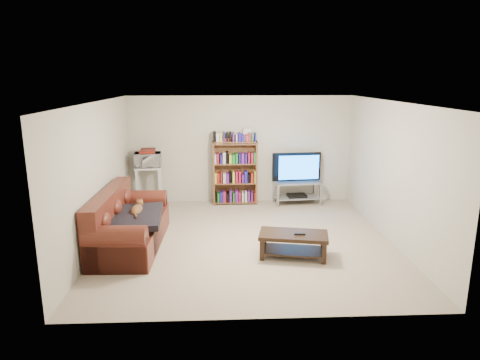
{
  "coord_description": "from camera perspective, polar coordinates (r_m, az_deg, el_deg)",
  "views": [
    {
      "loc": [
        -0.44,
        -7.03,
        2.79
      ],
      "look_at": [
        -0.1,
        0.4,
        1.0
      ],
      "focal_mm": 32.0,
      "sensor_mm": 36.0,
      "label": 1
    }
  ],
  "objects": [
    {
      "name": "wall_back",
      "position": [
        9.67,
        0.02,
        4.07
      ],
      "size": [
        5.0,
        0.0,
        5.0
      ],
      "primitive_type": "plane",
      "rotation": [
        1.57,
        0.0,
        0.0
      ],
      "color": "beige",
      "rests_on": "ground"
    },
    {
      "name": "wall_front",
      "position": [
        4.82,
        2.8,
        -5.74
      ],
      "size": [
        5.0,
        0.0,
        5.0
      ],
      "primitive_type": "plane",
      "rotation": [
        -1.57,
        0.0,
        0.0
      ],
      "color": "beige",
      "rests_on": "ground"
    },
    {
      "name": "tv_stand",
      "position": [
        9.7,
        7.62,
        -1.16
      ],
      "size": [
        1.07,
        0.55,
        0.52
      ],
      "rotation": [
        0.0,
        0.0,
        0.09
      ],
      "color": "#999EA3",
      "rests_on": "floor"
    },
    {
      "name": "wall_right",
      "position": [
        7.78,
        19.64,
        0.95
      ],
      "size": [
        0.0,
        5.0,
        5.0
      ],
      "primitive_type": "plane",
      "rotation": [
        1.57,
        0.0,
        -1.57
      ],
      "color": "beige",
      "rests_on": "ground"
    },
    {
      "name": "cat",
      "position": [
        7.41,
        -13.61,
        -3.92
      ],
      "size": [
        0.26,
        0.61,
        0.18
      ],
      "primitive_type": null,
      "rotation": [
        0.0,
        0.0,
        -0.02
      ],
      "color": "brown",
      "rests_on": "sofa"
    },
    {
      "name": "coffee_table",
      "position": [
        6.89,
        7.13,
        -8.0
      ],
      "size": [
        1.16,
        0.74,
        0.39
      ],
      "rotation": [
        0.0,
        0.0,
        -0.2
      ],
      "color": "black",
      "rests_on": "floor"
    },
    {
      "name": "television",
      "position": [
        9.59,
        7.71,
        1.65
      ],
      "size": [
        1.12,
        0.24,
        0.64
      ],
      "primitive_type": "imported",
      "rotation": [
        0.0,
        0.0,
        3.23
      ],
      "color": "black",
      "rests_on": "tv_stand"
    },
    {
      "name": "microwave_stand",
      "position": [
        9.55,
        -12.05,
        -0.16
      ],
      "size": [
        0.6,
        0.46,
        0.9
      ],
      "rotation": [
        0.0,
        0.0,
        0.09
      ],
      "color": "silver",
      "rests_on": "floor"
    },
    {
      "name": "remote",
      "position": [
        6.8,
        7.97,
        -7.16
      ],
      "size": [
        0.18,
        0.06,
        0.02
      ],
      "primitive_type": "cube",
      "rotation": [
        0.0,
        0.0,
        -0.05
      ],
      "color": "black",
      "rests_on": "coffee_table"
    },
    {
      "name": "dvd_player",
      "position": [
        9.74,
        7.59,
        -2.06
      ],
      "size": [
        0.44,
        0.32,
        0.06
      ],
      "primitive_type": "cube",
      "rotation": [
        0.0,
        0.0,
        0.09
      ],
      "color": "black",
      "rests_on": "tv_stand"
    },
    {
      "name": "blanket",
      "position": [
        7.24,
        -13.91,
        -4.86
      ],
      "size": [
        0.93,
        1.17,
        0.19
      ],
      "primitive_type": "cube",
      "rotation": [
        0.05,
        -0.04,
        0.06
      ],
      "color": "black",
      "rests_on": "sofa"
    },
    {
      "name": "shelf_clutter",
      "position": [
        9.43,
        -0.09,
        5.85
      ],
      "size": [
        0.72,
        0.22,
        0.28
      ],
      "rotation": [
        0.0,
        0.0,
        0.01
      ],
      "color": "silver",
      "rests_on": "bookshelf"
    },
    {
      "name": "game_boxes",
      "position": [
        9.42,
        -12.24,
        3.72
      ],
      "size": [
        0.35,
        0.31,
        0.05
      ],
      "primitive_type": "cube",
      "rotation": [
        0.0,
        0.0,
        0.09
      ],
      "color": "maroon",
      "rests_on": "microwave"
    },
    {
      "name": "microwave",
      "position": [
        9.46,
        -12.19,
        2.66
      ],
      "size": [
        0.59,
        0.42,
        0.31
      ],
      "primitive_type": "imported",
      "rotation": [
        0.0,
        0.0,
        0.09
      ],
      "color": "silver",
      "rests_on": "microwave_stand"
    },
    {
      "name": "ceiling",
      "position": [
        7.05,
        0.98,
        10.37
      ],
      "size": [
        5.0,
        5.0,
        0.0
      ],
      "primitive_type": "plane",
      "rotation": [
        3.14,
        0.0,
        0.0
      ],
      "color": "white",
      "rests_on": "ground"
    },
    {
      "name": "floor",
      "position": [
        7.57,
        0.91,
        -8.08
      ],
      "size": [
        5.0,
        5.0,
        0.0
      ],
      "primitive_type": "plane",
      "color": "#C5AE92",
      "rests_on": "ground"
    },
    {
      "name": "bookshelf",
      "position": [
        9.56,
        -0.67,
        1.1
      ],
      "size": [
        0.99,
        0.31,
        1.43
      ],
      "rotation": [
        0.0,
        0.0,
        0.01
      ],
      "color": "brown",
      "rests_on": "floor"
    },
    {
      "name": "wall_left",
      "position": [
        7.49,
        -18.52,
        0.57
      ],
      "size": [
        0.0,
        5.0,
        5.0
      ],
      "primitive_type": "plane",
      "rotation": [
        1.57,
        0.0,
        1.57
      ],
      "color": "beige",
      "rests_on": "ground"
    },
    {
      "name": "sofa",
      "position": [
        7.49,
        -14.98,
        -6.1
      ],
      "size": [
        1.01,
        2.25,
        0.95
      ],
      "rotation": [
        0.0,
        0.0,
        -0.02
      ],
      "color": "#582116",
      "rests_on": "floor"
    }
  ]
}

